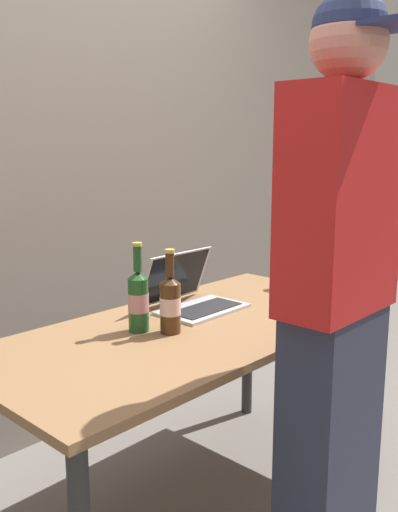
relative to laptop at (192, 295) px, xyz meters
name	(u,v)px	position (x,y,z in m)	size (l,w,h in m)	color
ground_plane	(194,502)	(-0.15, -0.15, -0.77)	(8.00, 8.00, 0.00)	slate
desk	(194,346)	(-0.15, -0.15, -0.13)	(1.58, 0.75, 0.72)	olive
laptop	(192,295)	(0.00, 0.00, 0.00)	(0.35, 0.31, 0.22)	#B7BABC
beer_bottle_brown	(171,303)	(-0.27, -0.16, 0.06)	(0.07, 0.07, 0.29)	#472B14
beer_bottle_amber	(138,299)	(-0.33, -0.06, 0.06)	(0.07, 0.07, 0.31)	#1E5123
person_figure	(335,300)	(-0.16, -0.72, 0.15)	(0.39, 0.28, 1.76)	#2D3347
coffee_mug	(283,278)	(0.50, -0.09, 0.00)	(0.11, 0.07, 0.10)	#BF4C33
back_wall	(50,157)	(-0.15, 0.73, 0.53)	(6.00, 0.10, 2.60)	gray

